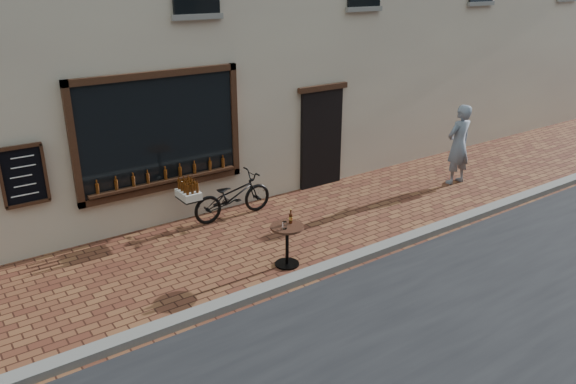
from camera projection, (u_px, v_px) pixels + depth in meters
ground at (358, 267)px, 9.36m from camera, size 90.00×90.00×0.00m
kerb at (350, 259)px, 9.49m from camera, size 90.00×0.25×0.12m
cargo_bicycle at (231, 196)px, 11.12m from camera, size 1.97×0.61×0.96m
bistro_table at (287, 237)px, 9.26m from camera, size 0.56×0.56×0.96m
pedestrian at (459, 145)px, 12.82m from camera, size 0.68×0.45×1.85m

